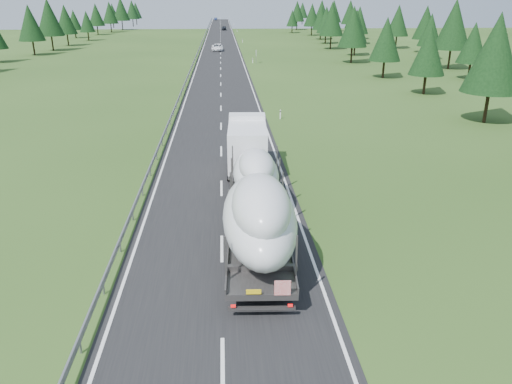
{
  "coord_description": "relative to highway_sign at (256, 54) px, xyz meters",
  "views": [
    {
      "loc": [
        0.24,
        -23.62,
        12.44
      ],
      "look_at": [
        1.98,
        2.45,
        2.23
      ],
      "focal_mm": 35.0,
      "sensor_mm": 36.0,
      "label": 1
    }
  ],
  "objects": [
    {
      "name": "distant_van",
      "position": [
        -7.98,
        25.49,
        -0.98
      ],
      "size": [
        2.75,
        5.95,
        1.65
      ],
      "primitive_type": "imported",
      "rotation": [
        0.0,
        0.0,
        -0.0
      ],
      "color": "white",
      "rests_on": "ground"
    },
    {
      "name": "road_surface",
      "position": [
        -7.2,
        20.0,
        -1.8
      ],
      "size": [
        10.0,
        400.0,
        0.02
      ],
      "primitive_type": "cube",
      "color": "black",
      "rests_on": "ground"
    },
    {
      "name": "marker_posts",
      "position": [
        -0.7,
        75.0,
        -1.27
      ],
      "size": [
        0.13,
        350.08,
        1.0
      ],
      "color": "silver",
      "rests_on": "ground"
    },
    {
      "name": "boat_truck",
      "position": [
        -5.22,
        -77.44,
        0.76
      ],
      "size": [
        3.86,
        21.88,
        5.02
      ],
      "color": "white",
      "rests_on": "ground"
    },
    {
      "name": "guardrail",
      "position": [
        -12.5,
        19.94,
        -1.21
      ],
      "size": [
        0.1,
        400.0,
        0.76
      ],
      "color": "slate",
      "rests_on": "ground"
    },
    {
      "name": "distant_car_dark",
      "position": [
        -5.72,
        109.98,
        -1.0
      ],
      "size": [
        1.99,
        4.76,
        1.61
      ],
      "primitive_type": "imported",
      "rotation": [
        0.0,
        0.0,
        -0.02
      ],
      "color": "black",
      "rests_on": "ground"
    },
    {
      "name": "tree_line_left",
      "position": [
        -49.23,
        30.95,
        5.1
      ],
      "size": [
        13.95,
        267.14,
        12.65
      ],
      "color": "black",
      "rests_on": "ground"
    },
    {
      "name": "highway_sign",
      "position": [
        0.0,
        0.0,
        0.0
      ],
      "size": [
        0.08,
        0.9,
        2.6
      ],
      "color": "slate",
      "rests_on": "ground"
    },
    {
      "name": "distant_car_blue",
      "position": [
        -9.89,
        207.42,
        -1.1
      ],
      "size": [
        1.84,
        4.39,
        1.41
      ],
      "primitive_type": "imported",
      "rotation": [
        0.0,
        0.0,
        -0.08
      ],
      "color": "navy",
      "rests_on": "ground"
    },
    {
      "name": "tree_line_right",
      "position": [
        31.92,
        17.18,
        5.04
      ],
      "size": [
        28.45,
        267.7,
        12.39
      ],
      "color": "black",
      "rests_on": "ground"
    },
    {
      "name": "ground",
      "position": [
        -7.2,
        -80.0,
        -1.81
      ],
      "size": [
        400.0,
        400.0,
        0.0
      ],
      "primitive_type": "plane",
      "color": "#294617",
      "rests_on": "ground"
    }
  ]
}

